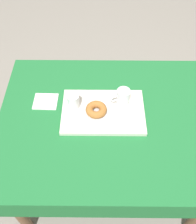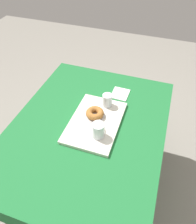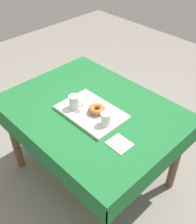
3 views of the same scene
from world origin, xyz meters
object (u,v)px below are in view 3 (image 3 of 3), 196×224
Objects in this scene: dining_table at (91,120)px; tea_mug_left at (74,102)px; serving_tray at (91,112)px; paper_napkin at (119,144)px; sugar_donut_left at (97,109)px; donut_plate_left at (97,112)px; water_glass_near at (106,120)px.

tea_mug_left is (0.06, 0.09, 0.17)m from dining_table.
dining_table is at bearing -124.24° from tea_mug_left.
paper_napkin is (-0.33, 0.08, -0.01)m from serving_tray.
sugar_donut_left is (-0.14, -0.07, -0.02)m from tea_mug_left.
donut_plate_left is 0.02m from sugar_donut_left.
donut_plate_left is at bearing 164.24° from dining_table.
serving_tray is (-0.04, 0.04, 0.12)m from dining_table.
paper_napkin is (-0.29, 0.09, -0.05)m from sugar_donut_left.
sugar_donut_left reaches higher than dining_table.
sugar_donut_left is (0.00, 0.00, 0.02)m from donut_plate_left.
dining_table is 11.19× the size of tea_mug_left.
tea_mug_left is 0.16m from sugar_donut_left.
tea_mug_left is 0.17m from donut_plate_left.
serving_tray is at bearing -152.32° from tea_mug_left.
dining_table is 0.13m from serving_tray.
tea_mug_left is 0.83× the size of donut_plate_left.
water_glass_near is at bearing 160.79° from sugar_donut_left.
donut_plate_left reaches higher than serving_tray.
sugar_donut_left reaches higher than paper_napkin.
water_glass_near is 0.77× the size of sugar_donut_left.
water_glass_near is 0.13m from sugar_donut_left.
dining_table is 14.02× the size of water_glass_near.
paper_napkin is (-0.29, 0.09, -0.02)m from donut_plate_left.
paper_napkin is at bearing 177.19° from tea_mug_left.
sugar_donut_left is (0.12, -0.04, -0.01)m from water_glass_near.
sugar_donut_left is at bearing 0.00° from donut_plate_left.
tea_mug_left is 0.96× the size of sugar_donut_left.
sugar_donut_left is (-0.08, 0.02, 0.15)m from dining_table.
serving_tray reaches higher than dining_table.
paper_napkin is at bearing 162.27° from sugar_donut_left.
dining_table is 0.18m from sugar_donut_left.
donut_plate_left is at bearing 0.00° from sugar_donut_left.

